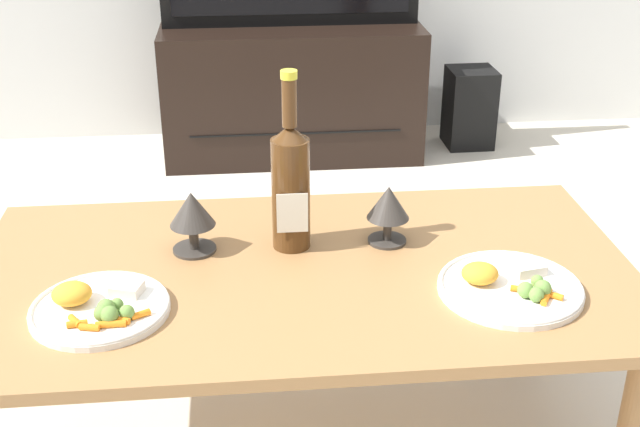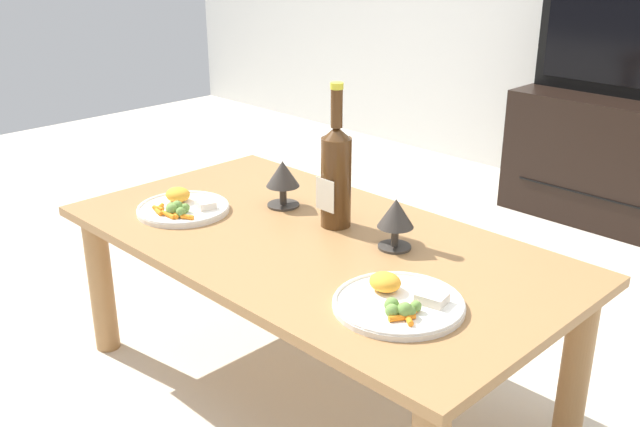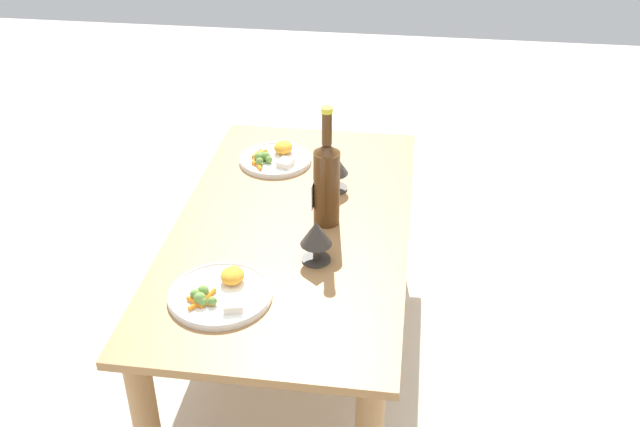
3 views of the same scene
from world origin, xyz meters
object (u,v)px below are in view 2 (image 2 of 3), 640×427
at_px(wine_bottle, 336,172).
at_px(goblet_left, 283,176).
at_px(dinner_plate_left, 183,207).
at_px(dinner_plate_right, 399,302).
at_px(goblet_right, 396,216).
at_px(tv_stand, 638,164).
at_px(dining_table, 313,264).

height_order(wine_bottle, goblet_left, wine_bottle).
bearing_deg(dinner_plate_left, dinner_plate_right, 0.11).
relative_size(goblet_left, goblet_right, 1.04).
bearing_deg(dinner_plate_right, goblet_right, 131.24).
height_order(wine_bottle, dinner_plate_left, wine_bottle).
xyz_separation_m(tv_stand, dinner_plate_left, (-0.47, -1.92, 0.20)).
bearing_deg(goblet_left, goblet_right, -0.00).
xyz_separation_m(dining_table, wine_bottle, (-0.02, 0.10, 0.22)).
distance_m(dining_table, dinner_plate_right, 0.41).
height_order(tv_stand, dinner_plate_right, tv_stand).
relative_size(goblet_right, dinner_plate_right, 0.47).
height_order(tv_stand, dinner_plate_left, tv_stand).
bearing_deg(wine_bottle, dinner_plate_left, -148.00).
relative_size(dinner_plate_left, dinner_plate_right, 0.92).
height_order(goblet_left, dinner_plate_right, goblet_left).
relative_size(tv_stand, goblet_left, 7.77).
relative_size(tv_stand, dinner_plate_right, 3.74).
xyz_separation_m(goblet_left, goblet_right, (0.40, -0.00, -0.00)).
xyz_separation_m(wine_bottle, goblet_left, (-0.20, -0.00, -0.06)).
bearing_deg(goblet_right, dinner_plate_right, -48.76).
distance_m(wine_bottle, dinner_plate_left, 0.45).
bearing_deg(dining_table, goblet_right, 28.22).
distance_m(goblet_left, dinner_plate_right, 0.64).
bearing_deg(goblet_right, goblet_left, 180.00).
distance_m(tv_stand, goblet_left, 1.74).
relative_size(goblet_right, dinner_plate_left, 0.50).
bearing_deg(dining_table, goblet_left, 155.86).
bearing_deg(dining_table, dinner_plate_left, -161.65).
xyz_separation_m(dining_table, tv_stand, (0.09, 1.79, -0.11)).
xyz_separation_m(goblet_left, dinner_plate_left, (-0.16, -0.22, -0.07)).
xyz_separation_m(dining_table, goblet_left, (-0.22, 0.10, 0.16)).
relative_size(goblet_left, dinner_plate_right, 0.48).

